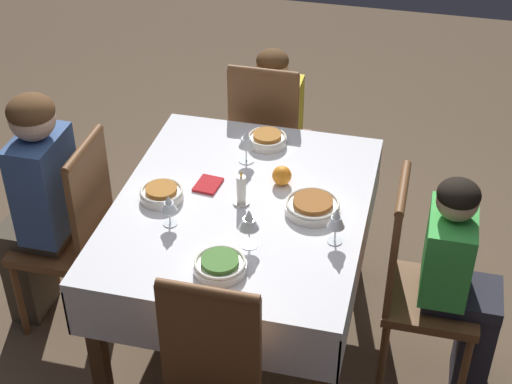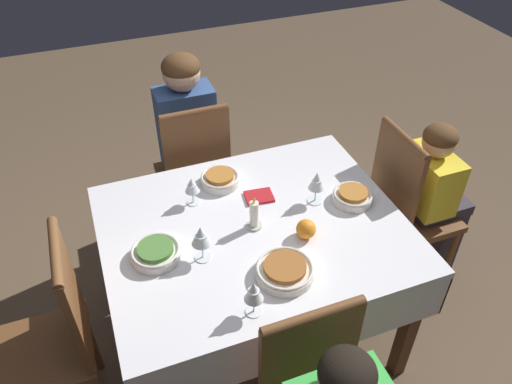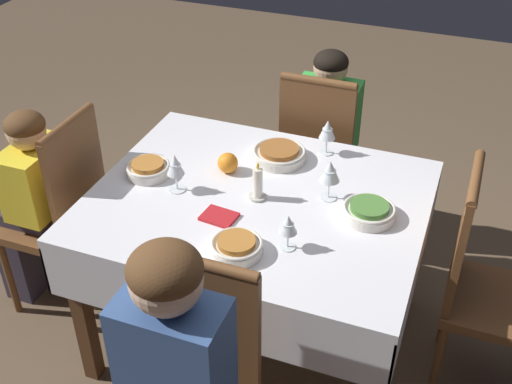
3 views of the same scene
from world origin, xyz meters
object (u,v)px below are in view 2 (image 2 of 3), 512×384
Objects in this scene: wine_glass_west at (317,182)px; wine_glass_north at (254,292)px; orange_fruit at (306,229)px; dining_table at (254,242)px; chair_east at (56,335)px; wine_glass_south at (192,186)px; bowl_west at (353,197)px; napkin_red_folded at (259,197)px; chair_south at (195,172)px; bowl_north at (285,270)px; bowl_east at (156,252)px; person_child_yellow at (434,196)px; bowl_south at (220,179)px; chair_west at (406,205)px; candle_centerpiece at (255,215)px; wine_glass_east at (201,236)px; person_adult_denim at (186,137)px.

wine_glass_west is 1.02× the size of wine_glass_north.
wine_glass_west reaches higher than orange_fruit.
dining_table is 0.87m from chair_east.
bowl_west is (-0.66, 0.24, -0.07)m from wine_glass_south.
chair_south is at bearing -74.51° from napkin_red_folded.
chair_south reaches higher than bowl_north.
bowl_west is 2.16× the size of orange_fruit.
bowl_east is (-0.44, -0.06, 0.25)m from chair_east.
napkin_red_folded is (-0.24, -0.58, -0.10)m from wine_glass_north.
bowl_south is at bearing 77.44° from person_child_yellow.
chair_west is at bearing 95.79° from chair_east.
chair_east is at bearing 5.97° from candle_centerpiece.
chair_east reaches higher than candle_centerpiece.
dining_table is 7.07× the size of bowl_west.
candle_centerpiece is at bearing 98.75° from bowl_south.
bowl_west is at bearing -178.44° from bowl_east.
bowl_west is at bearing -146.96° from wine_glass_north.
wine_glass_east is (0.56, 0.15, 0.01)m from wine_glass_west.
wine_glass_south is 0.35m from bowl_east.
wine_glass_east is at bearing 99.34° from chair_west.
wine_glass_west reaches higher than candle_centerpiece.
chair_west is 1.00× the size of person_child_yellow.
chair_south is at bearing -54.08° from bowl_west.
orange_fruit is (-0.37, 0.37, -0.05)m from wine_glass_south.
dining_table is at bearing -0.57° from bowl_west.
candle_centerpiece is (-0.16, -0.41, -0.05)m from wine_glass_north.
person_child_yellow is at bearing -171.87° from wine_glass_east.
orange_fruit is at bearing 87.58° from chair_east.
person_child_yellow is at bearing -157.21° from wine_glass_north.
dining_table is 0.48m from bowl_west.
bowl_east is at bearing 6.77° from wine_glass_west.
wine_glass_north reaches higher than dining_table.
wine_glass_west is 0.81× the size of bowl_east.
bowl_east is (0.35, 0.77, 0.25)m from chair_south.
wine_glass_south reaches higher than bowl_west.
wine_glass_north is at bearing 69.05° from candle_centerpiece.
chair_west is at bearing -153.89° from wine_glass_north.
wine_glass_south is at bearing -20.08° from bowl_west.
wine_glass_west is at bearing 93.05° from chair_west.
chair_east is 5.94× the size of wine_glass_east.
napkin_red_folded is (-0.07, -0.46, -0.02)m from bowl_north.
person_child_yellow is at bearing -165.63° from orange_fruit.
person_adult_denim reaches higher than bowl_east.
bowl_west is (-0.54, 0.89, 0.11)m from person_adult_denim.
chair_east is at bearing 26.26° from wine_glass_south.
chair_west is 0.97m from bowl_south.
wine_glass_south is at bearing 81.84° from chair_west.
person_adult_denim is 1.19m from bowl_north.
chair_west is 1.11m from wine_glass_south.
person_child_yellow is at bearing -175.32° from candle_centerpiece.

